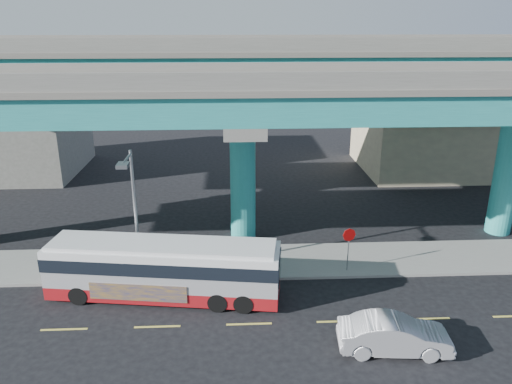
{
  "coord_description": "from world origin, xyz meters",
  "views": [
    {
      "loc": [
        -0.65,
        -19.06,
        12.67
      ],
      "look_at": [
        0.52,
        4.0,
        4.65
      ],
      "focal_mm": 35.0,
      "sensor_mm": 36.0,
      "label": 1
    }
  ],
  "objects_px": {
    "transit_bus": "(164,268)",
    "sedan": "(394,335)",
    "street_lamp": "(132,199)",
    "stop_sign": "(349,241)"
  },
  "relations": [
    {
      "from": "street_lamp",
      "to": "transit_bus",
      "type": "bearing_deg",
      "value": -40.27
    },
    {
      "from": "stop_sign",
      "to": "sedan",
      "type": "bearing_deg",
      "value": -76.14
    },
    {
      "from": "transit_bus",
      "to": "stop_sign",
      "type": "xyz_separation_m",
      "value": [
        9.29,
        1.95,
        0.29
      ]
    },
    {
      "from": "sedan",
      "to": "street_lamp",
      "type": "height_order",
      "value": "street_lamp"
    },
    {
      "from": "street_lamp",
      "to": "sedan",
      "type": "bearing_deg",
      "value": -27.93
    },
    {
      "from": "transit_bus",
      "to": "street_lamp",
      "type": "height_order",
      "value": "street_lamp"
    },
    {
      "from": "transit_bus",
      "to": "sedan",
      "type": "distance_m",
      "value": 10.78
    },
    {
      "from": "sedan",
      "to": "street_lamp",
      "type": "bearing_deg",
      "value": 67.32
    },
    {
      "from": "transit_bus",
      "to": "sedan",
      "type": "xyz_separation_m",
      "value": [
        9.68,
        -4.67,
        -0.82
      ]
    },
    {
      "from": "transit_bus",
      "to": "street_lamp",
      "type": "xyz_separation_m",
      "value": [
        -1.47,
        1.24,
        3.02
      ]
    }
  ]
}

